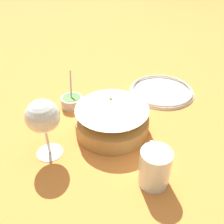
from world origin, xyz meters
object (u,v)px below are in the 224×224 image
object	(u,v)px
wine_glass	(43,118)
side_plate	(162,90)
sauce_cup	(72,101)
food_basket	(112,121)
beer_mug	(154,168)

from	to	relation	value
wine_glass	side_plate	world-z (taller)	wine_glass
sauce_cup	wine_glass	xyz separation A→B (m)	(-0.22, 0.04, 0.10)
food_basket	beer_mug	bearing A→B (deg)	-154.41
sauce_cup	side_plate	bearing A→B (deg)	-75.77
food_basket	sauce_cup	size ratio (longest dim) A/B	1.84
food_basket	beer_mug	size ratio (longest dim) A/B	1.94
wine_glass	beer_mug	world-z (taller)	wine_glass
side_plate	sauce_cup	bearing A→B (deg)	104.23
sauce_cup	beer_mug	bearing A→B (deg)	-145.29
sauce_cup	wine_glass	world-z (taller)	wine_glass
wine_glass	beer_mug	size ratio (longest dim) A/B	1.50
sauce_cup	wine_glass	distance (m)	0.24
side_plate	beer_mug	bearing A→B (deg)	166.13
sauce_cup	food_basket	bearing A→B (deg)	-134.97
beer_mug	side_plate	distance (m)	0.41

